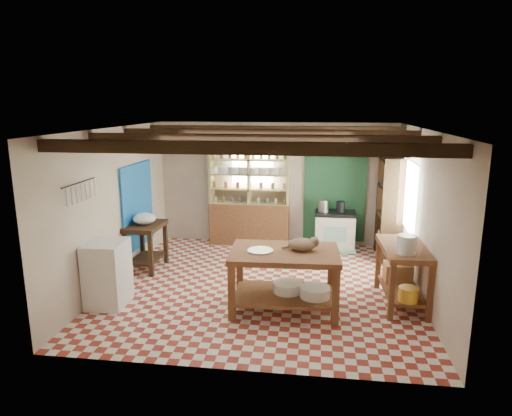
# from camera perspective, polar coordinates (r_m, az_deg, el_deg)

# --- Properties ---
(floor) EXTENTS (5.00, 5.00, 0.02)m
(floor) POSITION_cam_1_polar(r_m,az_deg,el_deg) (7.75, 0.73, -9.76)
(floor) COLOR maroon
(floor) RESTS_ON ground
(ceiling) EXTENTS (5.00, 5.00, 0.02)m
(ceiling) POSITION_cam_1_polar(r_m,az_deg,el_deg) (7.16, 0.80, 9.88)
(ceiling) COLOR #48484D
(ceiling) RESTS_ON wall_back
(wall_back) EXTENTS (5.00, 0.04, 2.60)m
(wall_back) POSITION_cam_1_polar(r_m,az_deg,el_deg) (9.78, 2.52, 3.03)
(wall_back) COLOR beige
(wall_back) RESTS_ON floor
(wall_front) EXTENTS (5.00, 0.04, 2.60)m
(wall_front) POSITION_cam_1_polar(r_m,az_deg,el_deg) (4.97, -2.71, -6.85)
(wall_front) COLOR beige
(wall_front) RESTS_ON floor
(wall_left) EXTENTS (0.04, 5.00, 2.60)m
(wall_left) POSITION_cam_1_polar(r_m,az_deg,el_deg) (8.03, -17.24, 0.26)
(wall_left) COLOR beige
(wall_left) RESTS_ON floor
(wall_right) EXTENTS (0.04, 5.00, 2.60)m
(wall_right) POSITION_cam_1_polar(r_m,az_deg,el_deg) (7.48, 20.14, -0.86)
(wall_right) COLOR beige
(wall_right) RESTS_ON floor
(ceiling_beams) EXTENTS (5.00, 3.80, 0.15)m
(ceiling_beams) POSITION_cam_1_polar(r_m,az_deg,el_deg) (7.17, 0.79, 8.92)
(ceiling_beams) COLOR #342012
(ceiling_beams) RESTS_ON ceiling
(blue_wall_patch) EXTENTS (0.04, 1.40, 1.60)m
(blue_wall_patch) POSITION_cam_1_polar(r_m,az_deg,el_deg) (8.87, -14.57, 0.26)
(blue_wall_patch) COLOR #1760B0
(blue_wall_patch) RESTS_ON wall_left
(green_wall_patch) EXTENTS (1.30, 0.04, 2.30)m
(green_wall_patch) POSITION_cam_1_polar(r_m,az_deg,el_deg) (9.74, 9.85, 2.50)
(green_wall_patch) COLOR #1C472A
(green_wall_patch) RESTS_ON wall_back
(window_back) EXTENTS (0.90, 0.02, 0.80)m
(window_back) POSITION_cam_1_polar(r_m,az_deg,el_deg) (9.76, -0.41, 5.39)
(window_back) COLOR white
(window_back) RESTS_ON wall_back
(window_right) EXTENTS (0.02, 1.30, 1.20)m
(window_right) POSITION_cam_1_polar(r_m,az_deg,el_deg) (8.41, 18.64, 1.41)
(window_right) COLOR white
(window_right) RESTS_ON wall_right
(utensil_rail) EXTENTS (0.06, 0.90, 0.28)m
(utensil_rail) POSITION_cam_1_polar(r_m,az_deg,el_deg) (6.86, -21.19, 1.97)
(utensil_rail) COLOR black
(utensil_rail) RESTS_ON wall_left
(pot_rack) EXTENTS (0.86, 0.12, 0.36)m
(pot_rack) POSITION_cam_1_polar(r_m,az_deg,el_deg) (9.20, 10.17, 7.73)
(pot_rack) COLOR black
(pot_rack) RESTS_ON ceiling
(shelving_unit) EXTENTS (1.70, 0.34, 2.20)m
(shelving_unit) POSITION_cam_1_polar(r_m,az_deg,el_deg) (9.70, -0.83, 1.75)
(shelving_unit) COLOR tan
(shelving_unit) RESTS_ON floor
(tall_rack) EXTENTS (0.40, 0.86, 2.00)m
(tall_rack) POSITION_cam_1_polar(r_m,az_deg,el_deg) (9.23, 16.34, 0.01)
(tall_rack) COLOR #342012
(tall_rack) RESTS_ON floor
(work_table) EXTENTS (1.62, 1.12, 0.89)m
(work_table) POSITION_cam_1_polar(r_m,az_deg,el_deg) (6.81, 3.54, -8.94)
(work_table) COLOR brown
(work_table) RESTS_ON floor
(stove) EXTENTS (0.83, 0.56, 0.80)m
(stove) POSITION_cam_1_polar(r_m,az_deg,el_deg) (9.61, 9.80, -2.82)
(stove) COLOR beige
(stove) RESTS_ON floor
(prep_table) EXTENTS (0.61, 0.86, 0.85)m
(prep_table) POSITION_cam_1_polar(r_m,az_deg,el_deg) (8.61, -13.56, -4.70)
(prep_table) COLOR #342012
(prep_table) RESTS_ON floor
(white_cabinet) EXTENTS (0.57, 0.68, 0.98)m
(white_cabinet) POSITION_cam_1_polar(r_m,az_deg,el_deg) (7.27, -18.08, -7.78)
(white_cabinet) COLOR white
(white_cabinet) RESTS_ON floor
(right_counter) EXTENTS (0.68, 1.30, 0.92)m
(right_counter) POSITION_cam_1_polar(r_m,az_deg,el_deg) (7.28, 17.81, -7.99)
(right_counter) COLOR brown
(right_counter) RESTS_ON floor
(cat) EXTENTS (0.46, 0.38, 0.18)m
(cat) POSITION_cam_1_polar(r_m,az_deg,el_deg) (6.68, 5.77, -4.55)
(cat) COLOR #876E4E
(cat) RESTS_ON work_table
(steel_tray) EXTENTS (0.39, 0.39, 0.02)m
(steel_tray) POSITION_cam_1_polar(r_m,az_deg,el_deg) (6.63, 0.55, -5.35)
(steel_tray) COLOR #AFAEB6
(steel_tray) RESTS_ON work_table
(basin_large) EXTENTS (0.45, 0.45, 0.15)m
(basin_large) POSITION_cam_1_polar(r_m,az_deg,el_deg) (6.91, 3.96, -9.83)
(basin_large) COLOR white
(basin_large) RESTS_ON work_table
(basin_small) EXTENTS (0.46, 0.46, 0.15)m
(basin_small) POSITION_cam_1_polar(r_m,az_deg,el_deg) (6.78, 7.37, -10.36)
(basin_small) COLOR white
(basin_small) RESTS_ON work_table
(kettle_left) EXTENTS (0.21, 0.21, 0.24)m
(kettle_left) POSITION_cam_1_polar(r_m,az_deg,el_deg) (9.48, 8.42, 0.27)
(kettle_left) COLOR #AFAEB6
(kettle_left) RESTS_ON stove
(kettle_right) EXTENTS (0.18, 0.18, 0.22)m
(kettle_right) POSITION_cam_1_polar(r_m,az_deg,el_deg) (9.49, 10.53, 0.15)
(kettle_right) COLOR black
(kettle_right) RESTS_ON stove
(enamel_bowl) EXTENTS (0.42, 0.42, 0.21)m
(enamel_bowl) POSITION_cam_1_polar(r_m,az_deg,el_deg) (8.47, -13.75, -1.28)
(enamel_bowl) COLOR white
(enamel_bowl) RESTS_ON prep_table
(white_bucket) EXTENTS (0.28, 0.28, 0.27)m
(white_bucket) POSITION_cam_1_polar(r_m,az_deg,el_deg) (6.76, 18.34, -4.35)
(white_bucket) COLOR white
(white_bucket) RESTS_ON right_counter
(wicker_basket) EXTENTS (0.43, 0.35, 0.29)m
(wicker_basket) POSITION_cam_1_polar(r_m,az_deg,el_deg) (7.58, 17.31, -7.68)
(wicker_basket) COLOR #9F6D40
(wicker_basket) RESTS_ON right_counter
(yellow_tub) EXTENTS (0.29, 0.29, 0.20)m
(yellow_tub) POSITION_cam_1_polar(r_m,az_deg,el_deg) (6.92, 18.51, -10.18)
(yellow_tub) COLOR gold
(yellow_tub) RESTS_ON right_counter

